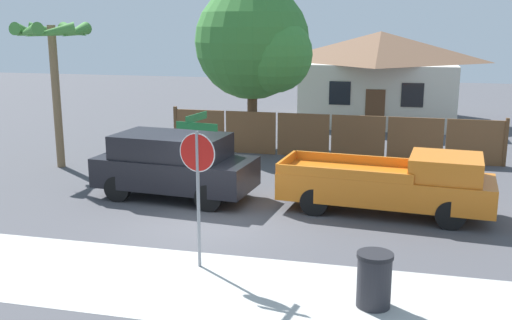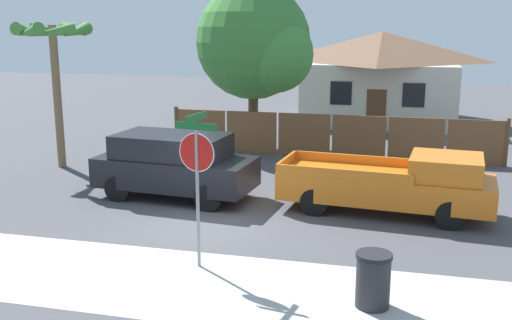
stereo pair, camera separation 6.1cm
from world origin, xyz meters
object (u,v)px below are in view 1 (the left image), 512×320
at_px(red_suv, 174,164).
at_px(stop_sign, 198,164).
at_px(house, 379,75).
at_px(oak_tree, 257,45).
at_px(palm_tree, 52,44).
at_px(trash_bin, 374,280).
at_px(orange_pickup, 394,184).

height_order(red_suv, stop_sign, stop_sign).
bearing_deg(house, red_suv, -108.01).
xyz_separation_m(red_suv, stop_sign, (2.36, -4.68, 1.20)).
height_order(oak_tree, stop_sign, oak_tree).
distance_m(palm_tree, trash_bin, 14.61).
bearing_deg(trash_bin, oak_tree, 112.22).
bearing_deg(oak_tree, house, 61.95).
height_order(palm_tree, orange_pickup, palm_tree).
xyz_separation_m(stop_sign, trash_bin, (3.66, -0.99, -1.71)).
xyz_separation_m(oak_tree, palm_tree, (-6.04, -4.78, 0.15)).
bearing_deg(trash_bin, red_suv, 136.73).
height_order(red_suv, trash_bin, red_suv).
relative_size(palm_tree, orange_pickup, 0.88).
height_order(house, trash_bin, house).
bearing_deg(oak_tree, palm_tree, -141.62).
height_order(oak_tree, red_suv, oak_tree).
relative_size(palm_tree, trash_bin, 4.94).
xyz_separation_m(palm_tree, stop_sign, (7.73, -7.33, -2.10)).
xyz_separation_m(red_suv, orange_pickup, (6.27, -0.03, -0.18)).
relative_size(oak_tree, red_suv, 1.39).
bearing_deg(palm_tree, trash_bin, -36.15).
relative_size(orange_pickup, trash_bin, 5.61).
bearing_deg(trash_bin, orange_pickup, 87.51).
bearing_deg(oak_tree, orange_pickup, -53.12).
xyz_separation_m(oak_tree, red_suv, (-0.67, -7.43, -3.16)).
relative_size(stop_sign, trash_bin, 3.18).
distance_m(oak_tree, palm_tree, 7.70).
relative_size(house, red_suv, 1.68).
bearing_deg(oak_tree, trash_bin, -67.78).
bearing_deg(stop_sign, palm_tree, 146.25).
bearing_deg(stop_sign, trash_bin, -5.41).
relative_size(oak_tree, trash_bin, 6.42).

